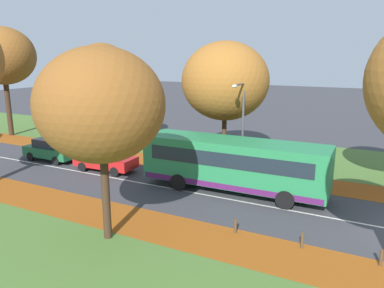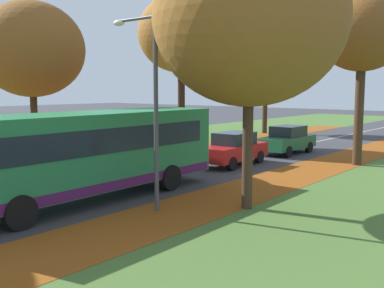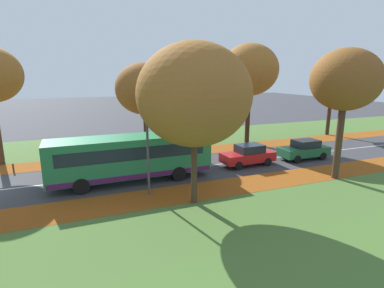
{
  "view_description": "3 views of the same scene",
  "coord_description": "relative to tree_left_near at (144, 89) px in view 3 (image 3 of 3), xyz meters",
  "views": [
    {
      "loc": [
        -17.73,
        2.33,
        7.54
      ],
      "look_at": [
        1.6,
        12.33,
        2.39
      ],
      "focal_mm": 35.0,
      "sensor_mm": 36.0,
      "label": 1
    },
    {
      "loc": [
        13.52,
        0.27,
        3.78
      ],
      "look_at": [
        1.43,
        14.82,
        1.44
      ],
      "focal_mm": 42.0,
      "sensor_mm": 36.0,
      "label": 2
    },
    {
      "loc": [
        20.26,
        6.4,
        6.87
      ],
      "look_at": [
        -0.39,
        14.42,
        1.73
      ],
      "focal_mm": 28.0,
      "sensor_mm": 36.0,
      "label": 3
    }
  ],
  "objects": [
    {
      "name": "tree_left_mid",
      "position": [
        0.35,
        10.56,
        1.67
      ],
      "size": [
        5.66,
        5.66,
        9.89
      ],
      "color": "black",
      "rests_on": "ground"
    },
    {
      "name": "bollard_third",
      "position": [
        2.85,
        -7.51,
        -5.3
      ],
      "size": [
        0.12,
        0.12,
        0.68
      ],
      "primitive_type": "cylinder",
      "color": "#4C3823",
      "rests_on": "ground"
    },
    {
      "name": "road_centre_line",
      "position": [
        6.43,
        7.8,
        -5.64
      ],
      "size": [
        0.12,
        80.0,
        0.01
      ],
      "primitive_type": "cube",
      "color": "silver",
      "rests_on": "ground"
    },
    {
      "name": "car_green_following",
      "position": [
        7.61,
        11.62,
        -4.83
      ],
      "size": [
        1.81,
        4.21,
        1.62
      ],
      "color": "#1E6038",
      "rests_on": "ground"
    },
    {
      "name": "car_red_lead",
      "position": [
        7.4,
        6.36,
        -4.83
      ],
      "size": [
        1.91,
        4.26,
        1.62
      ],
      "color": "#B21919",
      "rests_on": "ground"
    },
    {
      "name": "tree_left_near",
      "position": [
        0.0,
        0.0,
        0.0
      ],
      "size": [
        5.09,
        5.09,
        7.95
      ],
      "color": "#382619",
      "rests_on": "ground"
    },
    {
      "name": "bus",
      "position": [
        7.66,
        -2.7,
        -3.94
      ],
      "size": [
        2.8,
        10.44,
        2.98
      ],
      "color": "#237A47",
      "rests_on": "ground"
    },
    {
      "name": "bollard_fourth",
      "position": [
        2.85,
        -4.67,
        -5.31
      ],
      "size": [
        0.12,
        0.12,
        0.66
      ],
      "primitive_type": "cylinder",
      "color": "#4C3823",
      "rests_on": "ground"
    },
    {
      "name": "streetlamp_right",
      "position": [
        10.1,
        -2.18,
        -1.91
      ],
      "size": [
        1.89,
        0.28,
        6.0
      ],
      "color": "#47474C",
      "rests_on": "ground"
    },
    {
      "name": "tree_right_near",
      "position": [
        12.4,
        -0.13,
        0.22
      ],
      "size": [
        5.91,
        5.91,
        8.53
      ],
      "color": "#422D1E",
      "rests_on": "ground"
    },
    {
      "name": "tree_right_mid",
      "position": [
        12.16,
        10.31,
        0.87
      ],
      "size": [
        4.37,
        4.37,
        8.53
      ],
      "color": "#422D1E",
      "rests_on": "ground"
    },
    {
      "name": "leaf_litter_right",
      "position": [
        11.03,
        1.8,
        -5.63
      ],
      "size": [
        2.8,
        60.0,
        0.0
      ],
      "primitive_type": "cube",
      "color": "#8C4714",
      "rests_on": "grass_verge_right"
    },
    {
      "name": "tree_left_far",
      "position": [
        0.26,
        21.5,
        0.6
      ],
      "size": [
        4.35,
        4.35,
        8.24
      ],
      "color": "#382619",
      "rests_on": "ground"
    },
    {
      "name": "bollard_second",
      "position": [
        2.86,
        -10.35,
        -5.32
      ],
      "size": [
        0.12,
        0.12,
        0.65
      ],
      "primitive_type": "cylinder",
      "color": "#4C3823",
      "rests_on": "ground"
    },
    {
      "name": "grass_verge_left",
      "position": [
        -2.77,
        7.8,
        -5.64
      ],
      "size": [
        12.0,
        90.0,
        0.01
      ],
      "primitive_type": "cube",
      "color": "#476B2D",
      "rests_on": "ground"
    },
    {
      "name": "leaf_litter_left",
      "position": [
        1.83,
        1.8,
        -5.63
      ],
      "size": [
        2.8,
        60.0,
        0.0
      ],
      "primitive_type": "cube",
      "color": "#8C4714",
      "rests_on": "grass_verge_left"
    },
    {
      "name": "grass_verge_right",
      "position": [
        15.63,
        7.8,
        -5.64
      ],
      "size": [
        12.0,
        90.0,
        0.01
      ],
      "primitive_type": "cube",
      "color": "#476B2D",
      "rests_on": "ground"
    }
  ]
}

